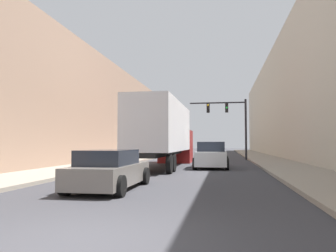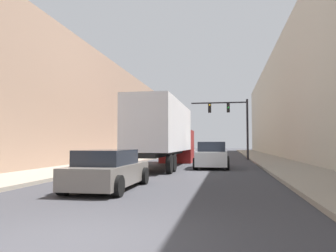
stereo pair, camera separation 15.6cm
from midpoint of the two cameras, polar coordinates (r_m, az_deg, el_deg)
The scene contains 9 objects.
ground_plane at distance 5.60m, azimuth -16.80°, elevation -19.09°, with size 200.00×200.00×0.00m, color #38383D.
sidewalk_right at distance 35.05m, azimuth 16.62°, elevation -5.37°, with size 3.37×80.00×0.15m.
sidewalk_left at distance 35.91m, azimuth -3.84°, elevation -5.43°, with size 3.37×80.00×0.15m.
building_right at distance 36.16m, azimuth 23.90°, elevation 4.80°, with size 6.00×80.00×12.69m.
building_left at distance 37.42m, azimuth -10.80°, elevation 1.70°, with size 6.00×80.00×9.27m.
semi_truck at distance 21.90m, azimuth -0.24°, elevation -1.17°, with size 2.56×12.54×4.11m.
sedan_car at distance 11.47m, azimuth -9.94°, elevation -7.59°, with size 1.96×4.36×1.34m.
suv_car at distance 21.30m, azimuth 7.96°, elevation -5.10°, with size 2.12×4.84×1.66m.
traffic_signal_gantry at distance 32.40m, azimuth 11.48°, elevation 1.39°, with size 5.51×0.35×5.85m.
Camera 2 is at (2.50, -4.79, 1.56)m, focal length 35.00 mm.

